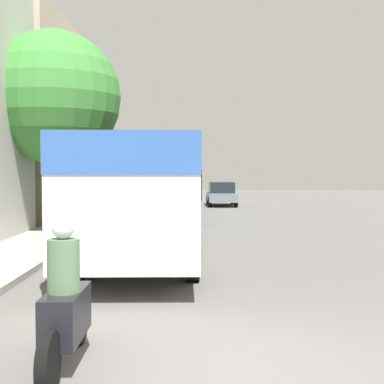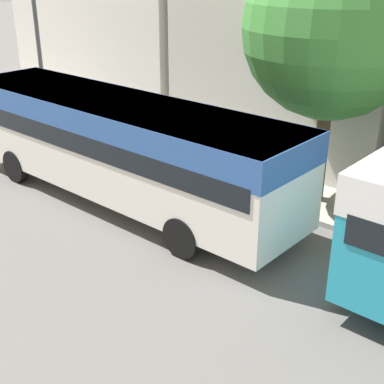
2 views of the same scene
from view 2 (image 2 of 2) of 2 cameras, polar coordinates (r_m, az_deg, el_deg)
sidewalk at (r=23.67m, az=-15.06°, el=7.51°), size 2.20×120.00×0.15m
bus_lead at (r=14.81m, az=-7.97°, el=5.89°), size 2.65×11.21×2.90m
street_tree at (r=14.25m, az=14.88°, el=16.59°), size 4.59×4.59×6.95m
lamp_post at (r=21.67m, az=-16.25°, el=16.50°), size 0.36×0.36×6.50m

